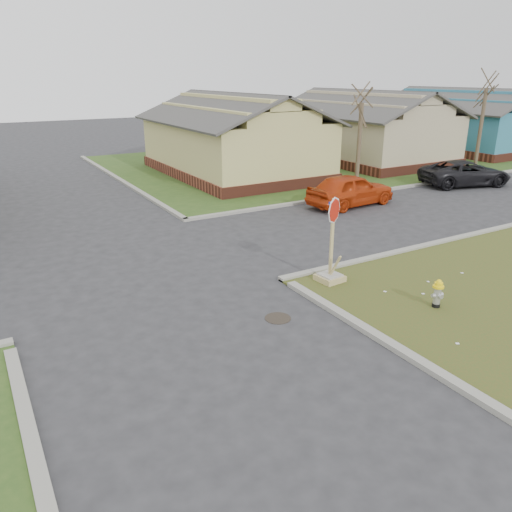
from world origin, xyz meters
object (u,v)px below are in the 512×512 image
stop_sign (331,263)px  red_sedan (351,190)px  dark_pickup (465,173)px  fire_hydrant (438,292)px

stop_sign → red_sedan: size_ratio=0.57×
red_sedan → dark_pickup: (8.13, 0.29, -0.07)m
red_sedan → fire_hydrant: bearing=147.0°
fire_hydrant → dark_pickup: bearing=47.3°
fire_hydrant → red_sedan: red_sedan is taller
stop_sign → dark_pickup: bearing=20.4°
red_sedan → dark_pickup: red_sedan is taller
stop_sign → fire_hydrant: bearing=-69.9°
fire_hydrant → red_sedan: (5.05, 9.26, 0.27)m
dark_pickup → red_sedan: bearing=108.6°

